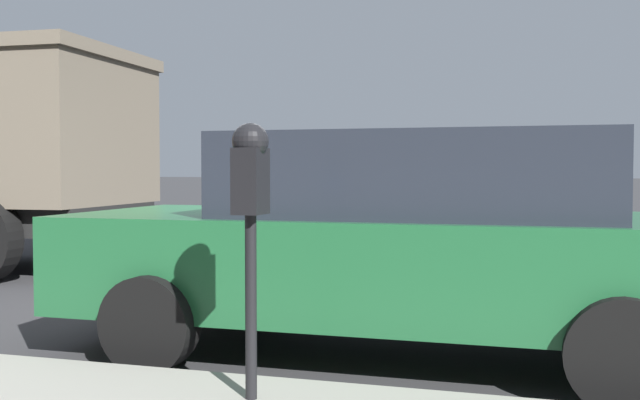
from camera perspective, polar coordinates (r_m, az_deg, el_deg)
ground_plane at (r=6.71m, az=-3.30°, el=-9.05°), size 220.00×220.00×0.00m
parking_meter at (r=3.85m, az=-5.31°, el=0.80°), size 0.21×0.19×1.43m
car_green at (r=5.36m, az=6.22°, el=-3.06°), size 2.08×4.65×1.58m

